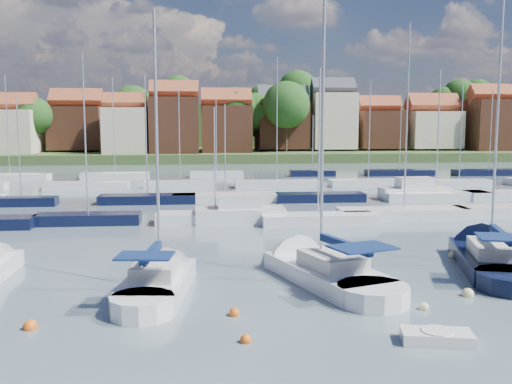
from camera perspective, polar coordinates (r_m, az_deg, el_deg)
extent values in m
plane|color=#425159|center=(65.17, 1.84, 0.07)|extent=(260.00, 260.00, 0.00)
cube|color=silver|center=(27.31, -9.78, -9.36)|extent=(3.49, 6.78, 1.20)
cone|color=silver|center=(31.16, -8.31, -7.27)|extent=(3.08, 3.47, 2.71)
cylinder|color=silver|center=(24.28, -11.31, -11.50)|extent=(3.02, 3.02, 1.20)
cube|color=#BCB6AE|center=(26.63, -10.01, -7.67)|extent=(2.22, 2.92, 0.70)
cylinder|color=#B2B2B7|center=(26.68, -9.89, 4.69)|extent=(0.14, 0.14, 12.03)
cylinder|color=#B2B2B7|center=(25.57, -10.46, -6.34)|extent=(0.55, 3.59, 0.10)
cube|color=#0E204A|center=(25.54, -10.47, -6.01)|extent=(0.72, 3.44, 0.35)
cube|color=#0E204A|center=(24.39, -11.05, -6.28)|extent=(2.49, 1.90, 0.08)
cube|color=silver|center=(28.86, 7.04, -8.41)|extent=(5.55, 8.31, 1.20)
cone|color=silver|center=(32.90, 2.60, -6.43)|extent=(4.25, 4.58, 3.20)
cylinder|color=silver|center=(25.82, 11.61, -10.38)|extent=(4.08, 4.08, 1.20)
cube|color=#BCB6AE|center=(28.19, 7.64, -6.80)|extent=(3.17, 3.76, 0.70)
cylinder|color=#B2B2B7|center=(28.28, 6.70, 7.10)|extent=(0.14, 0.14, 14.23)
cylinder|color=#B2B2B7|center=(27.12, 8.89, -5.53)|extent=(1.50, 4.06, 0.10)
cube|color=#0E204A|center=(27.09, 8.89, -5.22)|extent=(1.62, 3.93, 0.35)
cube|color=#0E204A|center=(25.95, 10.60, -5.46)|extent=(3.20, 2.71, 0.08)
cube|color=black|center=(33.71, 22.55, -6.65)|extent=(5.55, 8.81, 1.20)
cone|color=black|center=(38.60, 20.99, -4.88)|extent=(4.38, 4.77, 3.41)
cylinder|color=black|center=(29.84, 24.19, -8.47)|extent=(4.22, 4.22, 1.20)
cube|color=#BCB6AE|center=(32.96, 22.84, -5.27)|extent=(3.24, 3.94, 0.70)
cylinder|color=#B2B2B7|center=(33.38, 23.03, 7.67)|extent=(0.14, 0.14, 15.50)
cylinder|color=#B2B2B7|center=(31.71, 23.34, -4.20)|extent=(1.36, 4.40, 0.10)
cube|color=#0E204A|center=(31.68, 23.36, -3.93)|extent=(1.49, 4.23, 0.35)
cube|color=#0E204A|center=(30.24, 23.98, -4.18)|extent=(3.35, 2.77, 0.08)
cone|color=silver|center=(35.59, -23.73, -6.00)|extent=(2.49, 2.90, 2.47)
cube|color=silver|center=(22.18, 17.64, -13.72)|extent=(2.69, 1.66, 0.49)
cylinder|color=silver|center=(22.13, 17.65, -13.39)|extent=(1.16, 1.16, 0.32)
sphere|color=#D85914|center=(24.12, -21.64, -12.63)|extent=(0.54, 0.54, 0.54)
sphere|color=#D85914|center=(21.28, -1.02, -14.80)|extent=(0.42, 0.42, 0.42)
sphere|color=#D85914|center=(23.98, -2.19, -12.24)|extent=(0.46, 0.46, 0.46)
sphere|color=beige|center=(25.69, 16.44, -11.20)|extent=(0.42, 0.42, 0.42)
sphere|color=beige|center=(35.72, 19.08, -6.15)|extent=(0.53, 0.53, 0.53)
sphere|color=beige|center=(28.17, 20.42, -9.73)|extent=(0.54, 0.54, 0.54)
cube|color=black|center=(46.15, -16.43, -2.68)|extent=(8.01, 2.24, 1.00)
cylinder|color=#B2B2B7|center=(45.57, -16.68, 4.26)|extent=(0.12, 0.12, 10.16)
cube|color=silver|center=(45.00, -4.10, -2.65)|extent=(9.22, 2.58, 1.00)
cylinder|color=#B2B2B7|center=(44.45, -4.15, 3.19)|extent=(0.12, 0.12, 8.18)
cube|color=silver|center=(44.34, 6.23, -2.82)|extent=(8.78, 2.46, 1.00)
cylinder|color=#B2B2B7|center=(43.72, 6.33, 4.99)|extent=(0.12, 0.12, 11.06)
cube|color=silver|center=(48.38, 14.58, -2.17)|extent=(10.79, 3.02, 1.00)
cylinder|color=#B2B2B7|center=(47.79, 14.87, 7.26)|extent=(0.12, 0.12, 14.87)
cube|color=silver|center=(44.86, -1.59, -2.47)|extent=(7.00, 2.60, 1.40)
cube|color=silver|center=(44.70, -1.60, -1.07)|extent=(3.50, 2.20, 1.30)
cube|color=black|center=(58.15, -22.40, -0.96)|extent=(6.54, 1.83, 1.00)
cylinder|color=#B2B2B7|center=(57.70, -22.64, 4.15)|extent=(0.12, 0.12, 9.37)
cube|color=black|center=(56.53, -10.79, -0.76)|extent=(9.30, 2.60, 1.00)
cylinder|color=#B2B2B7|center=(56.03, -10.94, 5.57)|extent=(0.12, 0.12, 11.48)
cube|color=silver|center=(56.71, -3.08, -0.62)|extent=(10.40, 2.91, 1.00)
cylinder|color=#B2B2B7|center=(56.27, -3.11, 4.31)|extent=(0.12, 0.12, 8.77)
cube|color=black|center=(57.18, 6.43, -0.59)|extent=(8.80, 2.46, 1.00)
cylinder|color=#B2B2B7|center=(56.68, 6.54, 7.11)|extent=(0.12, 0.12, 14.33)
cube|color=silver|center=(60.67, 17.53, -0.44)|extent=(10.73, 3.00, 1.00)
cylinder|color=#B2B2B7|center=(60.20, 17.77, 5.77)|extent=(0.12, 0.12, 12.14)
cube|color=silver|center=(60.69, 15.55, -0.22)|extent=(7.00, 2.60, 1.40)
cube|color=silver|center=(60.57, 15.58, 0.81)|extent=(3.50, 2.20, 1.30)
cube|color=silver|center=(70.05, -16.53, 0.56)|extent=(9.71, 2.72, 1.00)
cylinder|color=#B2B2B7|center=(69.64, -16.76, 7.07)|extent=(0.12, 0.12, 14.88)
cube|color=silver|center=(69.11, -7.59, 0.71)|extent=(8.49, 2.38, 1.00)
cylinder|color=#B2B2B7|center=(68.71, -7.68, 5.82)|extent=(0.12, 0.12, 11.31)
cube|color=silver|center=(68.95, 2.09, 0.75)|extent=(10.16, 2.85, 1.00)
cylinder|color=#B2B2B7|center=(68.53, 2.12, 7.24)|extent=(0.12, 0.12, 14.59)
cube|color=silver|center=(71.47, 11.15, 0.84)|extent=(9.53, 2.67, 1.00)
cylinder|color=#B2B2B7|center=(71.08, 11.28, 6.03)|extent=(0.12, 0.12, 11.91)
cube|color=silver|center=(74.12, 19.63, 0.78)|extent=(7.62, 2.13, 1.00)
cylinder|color=#B2B2B7|center=(73.73, 19.84, 5.86)|extent=(0.12, 0.12, 12.13)
cube|color=silver|center=(84.21, -23.38, 1.32)|extent=(10.37, 2.90, 1.00)
cylinder|color=#B2B2B7|center=(83.87, -23.61, 6.15)|extent=(0.12, 0.12, 13.20)
cube|color=silver|center=(81.92, -13.91, 1.55)|extent=(9.24, 2.59, 1.00)
cylinder|color=#B2B2B7|center=(81.57, -14.06, 6.51)|extent=(0.12, 0.12, 13.17)
cube|color=silver|center=(81.83, -3.96, 1.73)|extent=(7.57, 2.12, 1.00)
cylinder|color=#B2B2B7|center=(81.50, -3.99, 5.67)|extent=(0.12, 0.12, 10.24)
cube|color=black|center=(83.56, 5.66, 1.83)|extent=(6.58, 1.84, 1.00)
cylinder|color=#B2B2B7|center=(83.27, 5.70, 4.91)|extent=(0.12, 0.12, 8.01)
cube|color=black|center=(86.98, 14.14, 1.85)|extent=(9.92, 2.78, 1.00)
cylinder|color=#B2B2B7|center=(86.67, 14.26, 5.78)|extent=(0.12, 0.12, 10.92)
cube|color=black|center=(91.42, 22.26, 1.78)|extent=(10.55, 2.95, 1.00)
cylinder|color=#B2B2B7|center=(91.12, 22.44, 5.70)|extent=(0.12, 0.12, 11.51)
cube|color=#344824|center=(141.59, -2.19, 3.97)|extent=(200.00, 70.00, 3.00)
cube|color=#344824|center=(166.38, -2.72, 6.05)|extent=(200.00, 60.00, 14.00)
cube|color=beige|center=(121.92, -23.10, 5.54)|extent=(9.35, 10.04, 8.56)
cube|color=brown|center=(121.95, -23.22, 8.08)|extent=(9.54, 4.63, 4.63)
cube|color=brown|center=(124.53, -17.40, 6.11)|extent=(10.37, 9.97, 8.73)
cube|color=brown|center=(124.59, -17.50, 8.70)|extent=(10.57, 5.13, 5.13)
cube|color=beige|center=(114.07, -12.89, 5.96)|extent=(8.09, 8.80, 8.96)
cube|color=brown|center=(114.11, -12.97, 8.70)|extent=(8.25, 4.00, 4.00)
cube|color=brown|center=(114.19, -8.14, 6.57)|extent=(9.36, 10.17, 10.97)
cube|color=brown|center=(114.33, -8.20, 9.89)|extent=(9.54, 4.63, 4.63)
cube|color=brown|center=(115.92, -2.97, 6.25)|extent=(9.90, 8.56, 9.42)
cube|color=brown|center=(115.99, -2.99, 9.18)|extent=(10.10, 4.90, 4.90)
cube|color=brown|center=(122.05, 2.66, 6.59)|extent=(10.59, 8.93, 9.49)
cube|color=#383A42|center=(122.15, 2.68, 9.43)|extent=(10.80, 5.24, 5.24)
cube|color=beige|center=(123.18, 7.65, 7.05)|extent=(9.01, 8.61, 11.65)
cube|color=#383A42|center=(123.38, 7.70, 10.26)|extent=(9.19, 4.46, 4.46)
cube|color=brown|center=(127.14, 12.13, 6.13)|extent=(9.10, 9.34, 8.00)
cube|color=brown|center=(127.17, 12.19, 8.43)|extent=(9.28, 4.50, 4.50)
cube|color=beige|center=(130.81, 17.14, 5.97)|extent=(10.86, 9.59, 7.88)
cube|color=brown|center=(130.85, 17.22, 8.27)|extent=(11.07, 5.37, 5.37)
cube|color=brown|center=(133.41, 22.30, 6.18)|extent=(9.18, 9.96, 10.97)
cube|color=brown|center=(133.53, 22.44, 9.01)|extent=(9.36, 4.54, 4.54)
cylinder|color=#382619|center=(154.10, 19.57, 6.88)|extent=(0.50, 0.50, 4.47)
sphere|color=#2B4E18|center=(154.24, 19.66, 9.13)|extent=(8.18, 8.18, 8.18)
cylinder|color=#382619|center=(120.72, 0.04, 5.12)|extent=(0.50, 0.50, 4.46)
sphere|color=#2B4E18|center=(120.67, 0.04, 7.99)|extent=(8.15, 8.15, 8.15)
cylinder|color=#382619|center=(139.82, 4.16, 7.31)|extent=(0.50, 0.50, 5.15)
sphere|color=#2B4E18|center=(140.03, 4.19, 10.17)|extent=(9.41, 9.41, 9.41)
cylinder|color=#382619|center=(140.55, -7.76, 7.30)|extent=(0.50, 0.50, 4.56)
sphere|color=#2B4E18|center=(140.72, -7.80, 9.82)|extent=(8.34, 8.34, 8.34)
cylinder|color=#382619|center=(130.29, -12.19, 5.25)|extent=(0.50, 0.50, 5.15)
sphere|color=#2B4E18|center=(130.28, -12.27, 8.33)|extent=(9.42, 9.42, 9.42)
cylinder|color=#382619|center=(134.91, -18.68, 6.20)|extent=(0.50, 0.50, 3.42)
sphere|color=#2B4E18|center=(134.95, -18.76, 8.17)|extent=(6.26, 6.26, 6.26)
cylinder|color=#382619|center=(130.81, 4.17, 5.10)|extent=(0.50, 0.50, 3.77)
sphere|color=#2B4E18|center=(130.73, 4.19, 7.34)|extent=(6.89, 6.89, 6.89)
cylinder|color=#382619|center=(116.45, 3.03, 5.22)|extent=(0.50, 0.50, 5.21)
sphere|color=#2B4E18|center=(116.44, 3.05, 8.70)|extent=(9.53, 9.53, 9.53)
cylinder|color=#382619|center=(144.16, 23.68, 4.55)|extent=(0.50, 0.50, 2.97)
sphere|color=#2B4E18|center=(144.08, 23.76, 6.15)|extent=(5.44, 5.44, 5.44)
cylinder|color=#382619|center=(118.18, -2.09, 5.16)|extent=(0.50, 0.50, 4.84)
sphere|color=#2B4E18|center=(118.14, -2.10, 8.35)|extent=(8.85, 8.85, 8.85)
cylinder|color=#382619|center=(152.60, 18.13, 6.80)|extent=(0.50, 0.50, 3.72)
sphere|color=#2B4E18|center=(152.70, 18.20, 8.70)|extent=(6.80, 6.80, 6.80)
cylinder|color=#382619|center=(133.80, 22.31, 4.69)|extent=(0.50, 0.50, 4.05)
sphere|color=#2B4E18|center=(133.74, 22.42, 7.04)|extent=(7.40, 7.40, 7.40)
cylinder|color=#382619|center=(121.46, -21.22, 4.55)|extent=(0.50, 0.50, 4.00)
sphere|color=#2B4E18|center=(121.39, -21.33, 7.11)|extent=(7.32, 7.32, 7.32)
cylinder|color=#382619|center=(138.27, 0.73, 7.05)|extent=(0.50, 0.50, 3.93)
sphere|color=#2B4E18|center=(138.37, 0.74, 9.26)|extent=(7.19, 7.19, 7.19)
cylinder|color=#382619|center=(130.37, 11.88, 4.97)|extent=(0.50, 0.50, 3.82)
sphere|color=#2B4E18|center=(130.29, 11.94, 7.25)|extent=(6.99, 6.99, 6.99)
cylinder|color=#382619|center=(117.70, -10.04, 4.72)|extent=(0.50, 0.50, 3.48)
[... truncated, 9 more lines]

